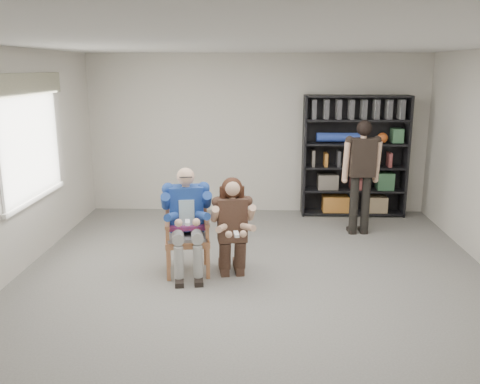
# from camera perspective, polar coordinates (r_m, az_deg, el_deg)

# --- Properties ---
(room_shell) EXTENTS (6.00, 7.00, 2.80)m
(room_shell) POSITION_cam_1_polar(r_m,az_deg,el_deg) (5.63, 1.81, 1.99)
(room_shell) COLOR beige
(room_shell) RESTS_ON ground
(floor) EXTENTS (6.00, 7.00, 0.01)m
(floor) POSITION_cam_1_polar(r_m,az_deg,el_deg) (6.07, 1.71, -11.06)
(floor) COLOR slate
(floor) RESTS_ON ground
(window_left) EXTENTS (0.16, 2.00, 1.75)m
(window_left) POSITION_cam_1_polar(r_m,az_deg,el_deg) (7.22, -22.37, 5.43)
(window_left) COLOR silver
(window_left) RESTS_ON room_shell
(armchair) EXTENTS (0.70, 0.68, 1.05)m
(armchair) POSITION_cam_1_polar(r_m,az_deg,el_deg) (6.44, -5.95, -4.61)
(armchair) COLOR #995D30
(armchair) RESTS_ON floor
(seated_man) EXTENTS (0.72, 0.91, 1.37)m
(seated_man) POSITION_cam_1_polar(r_m,az_deg,el_deg) (6.39, -5.99, -3.26)
(seated_man) COLOR navy
(seated_man) RESTS_ON floor
(kneeling_woman) EXTENTS (0.66, 0.92, 1.25)m
(kneeling_woman) POSITION_cam_1_polar(r_m,az_deg,el_deg) (6.24, -0.83, -4.17)
(kneeling_woman) COLOR #3C251C
(kneeling_woman) RESTS_ON floor
(bookshelf) EXTENTS (1.80, 0.38, 2.10)m
(bookshelf) POSITION_cam_1_polar(r_m,az_deg,el_deg) (9.07, 12.74, 3.92)
(bookshelf) COLOR black
(bookshelf) RESTS_ON floor
(standing_man) EXTENTS (0.58, 0.36, 1.78)m
(standing_man) POSITION_cam_1_polar(r_m,az_deg,el_deg) (8.04, 13.45, 1.48)
(standing_man) COLOR black
(standing_man) RESTS_ON floor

